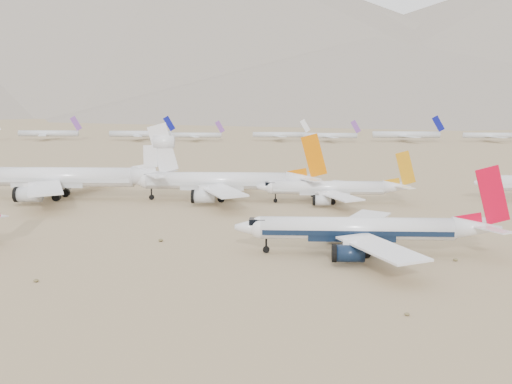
# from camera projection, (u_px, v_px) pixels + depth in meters

# --- Properties ---
(ground) EXTENTS (7000.00, 7000.00, 0.00)m
(ground) POSITION_uv_depth(u_px,v_px,m) (316.00, 262.00, 112.09)
(ground) COLOR #8C7651
(ground) RESTS_ON ground
(main_airliner) EXTENTS (47.07, 45.97, 16.61)m
(main_airliner) POSITION_uv_depth(u_px,v_px,m) (368.00, 230.00, 116.92)
(main_airliner) COLOR white
(main_airliner) RESTS_ON ground
(row2_gold_tail) EXTENTS (40.71, 39.82, 14.50)m
(row2_gold_tail) POSITION_uv_depth(u_px,v_px,m) (334.00, 188.00, 174.51)
(row2_gold_tail) COLOR white
(row2_gold_tail) RESTS_ON ground
(row2_orange_tail) EXTENTS (52.91, 51.76, 18.88)m
(row2_orange_tail) POSITION_uv_depth(u_px,v_px,m) (225.00, 182.00, 179.07)
(row2_orange_tail) COLOR white
(row2_orange_tail) RESTS_ON ground
(row2_white_trijet) EXTENTS (61.37, 59.98, 21.75)m
(row2_white_trijet) POSITION_uv_depth(u_px,v_px,m) (66.00, 177.00, 181.51)
(row2_white_trijet) COLOR white
(row2_white_trijet) RESTS_ON ground
(distant_storage_row) EXTENTS (573.04, 50.68, 15.48)m
(distant_storage_row) POSITION_uv_depth(u_px,v_px,m) (333.00, 135.00, 428.84)
(distant_storage_row) COLOR silver
(distant_storage_row) RESTS_ON ground
(mountain_range) EXTENTS (7354.00, 3024.00, 470.00)m
(mountain_range) POSITION_uv_depth(u_px,v_px,m) (318.00, 37.00, 1709.81)
(mountain_range) COLOR slate
(mountain_range) RESTS_ON ground
(desert_scrub) EXTENTS (261.14, 121.67, 0.63)m
(desert_scrub) POSITION_uv_depth(u_px,v_px,m) (308.00, 313.00, 84.36)
(desert_scrub) COLOR brown
(desert_scrub) RESTS_ON ground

